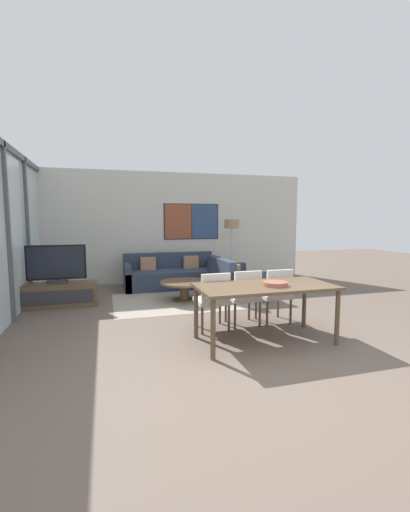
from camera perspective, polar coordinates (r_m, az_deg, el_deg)
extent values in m
plane|color=brown|center=(3.88, 11.49, -18.73)|extent=(24.00, 24.00, 0.00)
cube|color=silver|center=(8.91, -5.58, 4.77)|extent=(7.27, 0.06, 2.80)
cube|color=#2D2D33|center=(8.98, -2.26, 5.76)|extent=(1.47, 0.01, 0.93)
cube|color=brown|center=(8.90, -4.49, 5.74)|extent=(0.69, 0.02, 0.89)
cube|color=navy|center=(9.07, -0.06, 5.77)|extent=(0.69, 0.02, 0.89)
cube|color=silver|center=(6.10, -30.27, 3.24)|extent=(0.02, 5.65, 2.80)
cube|color=#515156|center=(6.19, -30.71, 15.82)|extent=(0.07, 5.65, 0.10)
cube|color=#515156|center=(6.10, -30.00, 3.26)|extent=(0.07, 0.08, 2.80)
cube|color=#515156|center=(7.48, -27.48, 3.80)|extent=(0.07, 0.08, 2.80)
cube|color=gray|center=(6.88, -3.46, -7.41)|extent=(2.76, 1.93, 0.01)
cube|color=brown|center=(6.96, -23.31, -5.96)|extent=(1.39, 0.45, 0.44)
cube|color=#2D2D33|center=(6.73, -23.55, -6.37)|extent=(1.28, 0.01, 0.24)
cube|color=#2D2D33|center=(6.91, -23.40, -3.98)|extent=(0.36, 0.20, 0.05)
cube|color=#2D2D33|center=(6.90, -23.43, -3.45)|extent=(0.06, 0.03, 0.08)
cube|color=black|center=(6.86, -23.54, -0.97)|extent=(1.04, 0.04, 0.64)
cube|color=black|center=(6.84, -23.56, -0.99)|extent=(0.97, 0.01, 0.58)
cube|color=#2D384C|center=(8.13, -5.60, -3.81)|extent=(2.18, 0.90, 0.42)
cube|color=#2D384C|center=(8.46, -6.09, -2.12)|extent=(2.18, 0.16, 0.80)
cube|color=#2D384C|center=(7.99, -12.83, -3.46)|extent=(0.14, 0.90, 0.60)
cube|color=#2D384C|center=(8.37, 1.28, -2.87)|extent=(0.14, 0.90, 0.60)
cube|color=#9E7556|center=(8.19, -9.48, -1.25)|extent=(0.36, 0.12, 0.30)
cube|color=#9E7556|center=(8.38, -2.36, -1.00)|extent=(0.36, 0.12, 0.30)
cube|color=#2D384C|center=(7.38, 5.39, -4.86)|extent=(0.90, 1.43, 0.42)
cube|color=#2D384C|center=(7.21, 2.66, -3.56)|extent=(0.16, 1.43, 0.80)
cube|color=#2D384C|center=(6.77, 7.43, -5.11)|extent=(0.90, 0.14, 0.60)
cube|color=#2D384C|center=(7.95, 3.67, -3.37)|extent=(0.90, 0.14, 0.60)
cube|color=#9E7556|center=(6.95, 4.92, -2.52)|extent=(0.12, 0.36, 0.30)
cylinder|color=brown|center=(6.88, -3.46, -7.32)|extent=(0.44, 0.44, 0.03)
cylinder|color=brown|center=(6.85, -3.47, -6.02)|extent=(0.17, 0.17, 0.35)
cylinder|color=brown|center=(6.81, -3.48, -4.42)|extent=(0.97, 0.97, 0.04)
cube|color=brown|center=(4.58, 10.00, -5.03)|extent=(1.81, 0.88, 0.04)
cylinder|color=brown|center=(4.03, 1.34, -12.14)|extent=(0.06, 0.06, 0.72)
cylinder|color=brown|center=(4.79, 21.19, -9.54)|extent=(0.06, 0.06, 0.72)
cylinder|color=brown|center=(4.73, -1.52, -9.33)|extent=(0.06, 0.06, 0.72)
cylinder|color=brown|center=(5.40, 16.21, -7.60)|extent=(0.06, 0.06, 0.72)
cube|color=beige|center=(5.09, 1.09, -7.47)|extent=(0.46, 0.46, 0.06)
cube|color=beige|center=(4.84, 1.83, -5.34)|extent=(0.42, 0.05, 0.41)
cylinder|color=brown|center=(4.91, -0.46, -10.74)|extent=(0.04, 0.04, 0.39)
cylinder|color=brown|center=(5.03, 4.00, -10.33)|extent=(0.04, 0.04, 0.39)
cylinder|color=brown|center=(5.28, -1.67, -9.51)|extent=(0.04, 0.04, 0.39)
cylinder|color=brown|center=(5.39, 2.50, -9.18)|extent=(0.04, 0.04, 0.39)
cube|color=beige|center=(5.32, 6.27, -6.88)|extent=(0.46, 0.46, 0.06)
cube|color=beige|center=(5.09, 7.19, -4.81)|extent=(0.42, 0.05, 0.41)
cylinder|color=brown|center=(5.13, 5.02, -10.00)|extent=(0.04, 0.04, 0.39)
cylinder|color=brown|center=(5.28, 9.12, -9.56)|extent=(0.04, 0.04, 0.39)
cylinder|color=brown|center=(5.49, 3.48, -8.89)|extent=(0.04, 0.04, 0.39)
cylinder|color=brown|center=(5.63, 7.35, -8.53)|extent=(0.04, 0.04, 0.39)
cube|color=beige|center=(5.54, 11.29, -6.44)|extent=(0.46, 0.46, 0.06)
cube|color=beige|center=(5.32, 12.38, -4.43)|extent=(0.42, 0.05, 0.41)
cylinder|color=brown|center=(5.34, 10.32, -9.43)|extent=(0.04, 0.04, 0.39)
cylinder|color=brown|center=(5.52, 14.08, -8.98)|extent=(0.04, 0.04, 0.39)
cylinder|color=brown|center=(5.68, 8.49, -8.42)|extent=(0.04, 0.04, 0.39)
cylinder|color=brown|center=(5.86, 12.08, -8.05)|extent=(0.04, 0.04, 0.39)
cylinder|color=#995642|center=(4.55, 11.61, -4.55)|extent=(0.32, 0.32, 0.05)
torus|color=#995642|center=(4.54, 11.61, -4.31)|extent=(0.32, 0.32, 0.02)
cylinder|color=#2D2D33|center=(8.51, 4.37, -4.71)|extent=(0.28, 0.28, 0.02)
cylinder|color=#B7B7BC|center=(8.40, 4.41, -0.05)|extent=(0.03, 0.03, 1.37)
cylinder|color=#9E7556|center=(8.35, 4.45, 5.36)|extent=(0.35, 0.35, 0.22)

